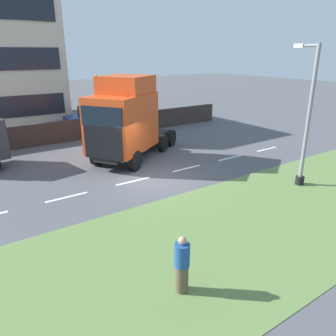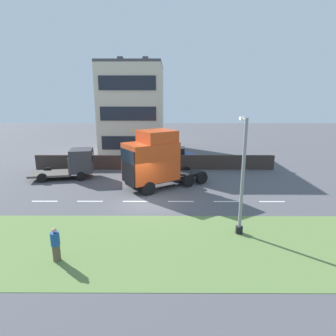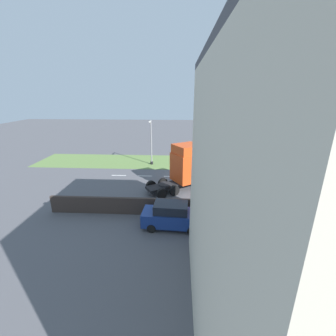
{
  "view_description": "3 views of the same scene",
  "coord_description": "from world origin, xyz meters",
  "px_view_note": "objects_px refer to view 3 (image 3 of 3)",
  "views": [
    {
      "loc": [
        -12.83,
        7.73,
        5.8
      ],
      "look_at": [
        -1.94,
        0.23,
        1.1
      ],
      "focal_mm": 35.0,
      "sensor_mm": 36.0,
      "label": 1
    },
    {
      "loc": [
        -18.51,
        -1.48,
        7.14
      ],
      "look_at": [
        1.1,
        -1.39,
        2.15
      ],
      "focal_mm": 30.0,
      "sensor_mm": 36.0,
      "label": 2
    },
    {
      "loc": [
        25.36,
        -1.3,
        9.58
      ],
      "look_at": [
        0.88,
        -2.63,
        1.36
      ],
      "focal_mm": 24.0,
      "sensor_mm": 36.0,
      "label": 3
    }
  ],
  "objects_px": {
    "lamp_post": "(151,145)",
    "lorry_cab": "(189,166)",
    "flatbed_truck": "(268,187)",
    "pedestrian": "(212,155)",
    "parked_car": "(172,216)"
  },
  "relations": [
    {
      "from": "lamp_post",
      "to": "pedestrian",
      "type": "height_order",
      "value": "lamp_post"
    },
    {
      "from": "lorry_cab",
      "to": "parked_car",
      "type": "relative_size",
      "value": 1.54
    },
    {
      "from": "lorry_cab",
      "to": "pedestrian",
      "type": "bearing_deg",
      "value": 125.91
    },
    {
      "from": "lorry_cab",
      "to": "parked_car",
      "type": "xyz_separation_m",
      "value": [
        7.85,
        -1.51,
        -1.37
      ]
    },
    {
      "from": "parked_car",
      "to": "lamp_post",
      "type": "distance_m",
      "value": 15.89
    },
    {
      "from": "parked_car",
      "to": "lamp_post",
      "type": "bearing_deg",
      "value": -164.02
    },
    {
      "from": "flatbed_truck",
      "to": "lamp_post",
      "type": "bearing_deg",
      "value": 38.8
    },
    {
      "from": "lorry_cab",
      "to": "parked_car",
      "type": "height_order",
      "value": "lorry_cab"
    },
    {
      "from": "flatbed_truck",
      "to": "pedestrian",
      "type": "relative_size",
      "value": 3.6
    },
    {
      "from": "lamp_post",
      "to": "lorry_cab",
      "type": "bearing_deg",
      "value": 33.23
    },
    {
      "from": "flatbed_truck",
      "to": "pedestrian",
      "type": "height_order",
      "value": "flatbed_truck"
    },
    {
      "from": "flatbed_truck",
      "to": "lamp_post",
      "type": "relative_size",
      "value": 0.93
    },
    {
      "from": "flatbed_truck",
      "to": "lamp_post",
      "type": "xyz_separation_m",
      "value": [
        -10.61,
        -12.08,
        1.38
      ]
    },
    {
      "from": "parked_car",
      "to": "lamp_post",
      "type": "height_order",
      "value": "lamp_post"
    },
    {
      "from": "lorry_cab",
      "to": "pedestrian",
      "type": "relative_size",
      "value": 4.4
    }
  ]
}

